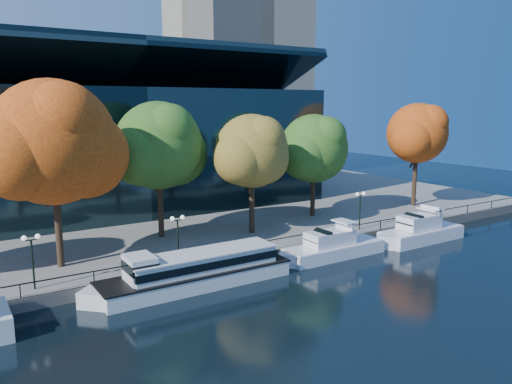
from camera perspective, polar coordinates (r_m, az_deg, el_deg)
ground at (r=43.06m, az=3.19°, el=-9.17°), size 160.00×160.00×0.00m
promenade at (r=74.53m, az=-13.43°, el=-0.81°), size 90.00×67.08×1.00m
railing at (r=45.03m, az=0.78°, el=-5.71°), size 88.20×0.08×0.99m
convention_building at (r=67.90m, az=-15.60°, el=4.89°), size 50.00×24.57×21.43m
office_tower at (r=103.81m, az=-2.26°, el=20.48°), size 22.50×22.50×65.90m
tour_boat at (r=39.71m, az=-7.29°, el=-8.83°), size 16.96×3.78×3.22m
cruiser_near at (r=47.19m, az=8.48°, el=-6.22°), size 11.46×2.95×3.32m
cruiser_far at (r=54.53m, az=18.10°, el=-4.27°), size 11.14×3.09×3.64m
tree_1 at (r=42.53m, az=-21.93°, el=5.02°), size 12.43×10.20×15.15m
tree_2 at (r=49.68m, az=-10.85°, el=5.03°), size 10.72×8.79×13.45m
tree_3 at (r=50.47m, az=-0.31°, el=4.52°), size 9.33×7.65×12.20m
tree_4 at (r=58.96m, az=6.76°, el=4.79°), size 10.01×8.21×12.02m
tree_5 at (r=67.82m, az=18.06°, el=6.27°), size 9.62×7.89×13.30m
lamp_0 at (r=39.06m, az=-24.26°, el=-5.97°), size 1.26×0.36×4.03m
lamp_1 at (r=42.02m, az=-8.94°, el=-4.10°), size 1.26×0.36×4.03m
lamp_2 at (r=53.63m, az=11.82°, el=-1.12°), size 1.26×0.36×4.03m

